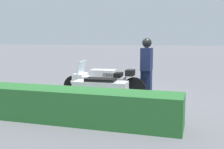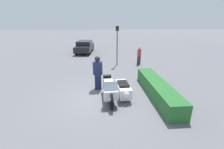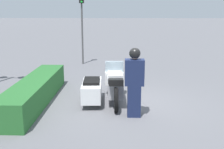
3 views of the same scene
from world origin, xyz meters
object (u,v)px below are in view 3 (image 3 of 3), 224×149
traffic_light_near (82,20)px  officer_rider (134,81)px  police_motorcycle (104,86)px  hedge_bush_curbside (35,91)px

traffic_light_near → officer_rider: bearing=10.2°
officer_rider → traffic_light_near: bearing=17.9°
police_motorcycle → hedge_bush_curbside: 2.15m
police_motorcycle → officer_rider: (-1.26, -0.91, 0.51)m
police_motorcycle → officer_rider: bearing=-147.2°
police_motorcycle → officer_rider: 1.64m
police_motorcycle → traffic_light_near: size_ratio=0.74×
officer_rider → hedge_bush_curbside: 3.28m
officer_rider → hedge_bush_curbside: (1.05, 3.04, -0.63)m
hedge_bush_curbside → traffic_light_near: size_ratio=1.34×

